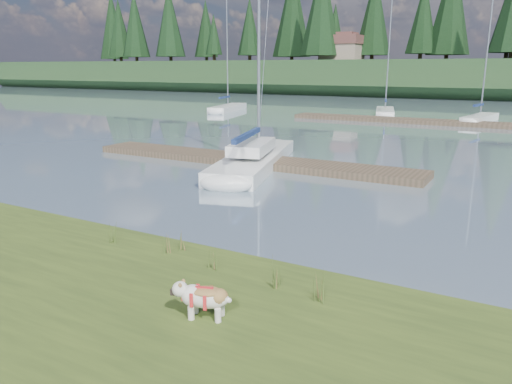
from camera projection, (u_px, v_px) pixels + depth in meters
The scene contains 21 objects.
ground at pixel (430, 124), 38.43m from camera, with size 200.00×200.00×0.00m, color #7C91A1.
ridge at pixel (489, 79), 74.09m from camera, with size 200.00×20.00×5.00m, color #1D351A.
bulldog at pixel (204, 296), 7.92m from camera, with size 0.98×0.60×0.58m.
sailboat_main at pixel (258, 154), 22.50m from camera, with size 4.74×10.23×14.38m.
dock_near at pixel (246, 160), 22.59m from camera, with size 16.00×2.00×0.30m, color #4C3D2C.
dock_far at pixel (457, 123), 37.43m from camera, with size 26.00×2.20×0.30m, color #4C3D2C.
sailboat_bg_0 at pixel (230, 107), 50.07m from camera, with size 3.51×8.35×11.87m.
sailboat_bg_1 at pixel (385, 111), 45.59m from camera, with size 3.48×7.73×11.39m.
sailboat_bg_2 at pixel (482, 117), 39.77m from camera, with size 2.39×6.96×10.40m.
weed_0 at pixel (163, 243), 10.71m from camera, with size 0.17×0.14×0.56m.
weed_1 at pixel (181, 241), 10.87m from camera, with size 0.17×0.14×0.49m.
weed_2 at pixel (276, 274), 9.00m from camera, with size 0.17×0.14×0.64m.
weed_3 at pixel (113, 234), 11.35m from camera, with size 0.17×0.14×0.52m.
weed_4 at pixel (213, 259), 9.86m from camera, with size 0.17×0.14×0.52m.
weed_5 at pixel (320, 286), 8.50m from camera, with size 0.17×0.14×0.67m.
mud_lip at pixel (163, 249), 11.75m from camera, with size 60.00×0.50×0.14m, color #33281C.
conifer_0 at pixel (169, 21), 92.88m from camera, with size 5.72×5.72×14.15m.
conifer_1 at pixel (250, 27), 89.41m from camera, with size 4.40×4.40×11.30m.
conifer_2 at pixel (322, 7), 79.15m from camera, with size 6.60×6.60×16.05m.
conifer_3 at pixel (423, 16), 75.78m from camera, with size 4.84×4.84×12.25m.
house_0 at pixel (342, 47), 80.91m from camera, with size 6.30×5.30×4.65m.
Camera 1 is at (7.36, -10.15, 4.25)m, focal length 35.00 mm.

